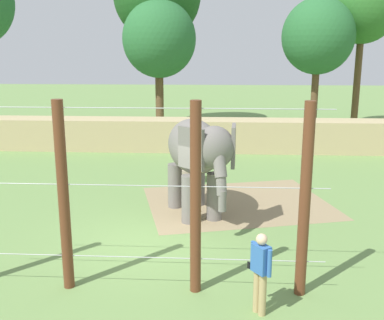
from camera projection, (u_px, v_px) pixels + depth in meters
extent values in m
plane|color=#6B8E4C|center=(149.00, 242.00, 12.39)|extent=(120.00, 120.00, 0.00)
cube|color=#937F5B|center=(238.00, 203.00, 15.64)|extent=(6.98, 6.03, 0.01)
cube|color=tan|center=(183.00, 135.00, 23.84)|extent=(36.00, 1.80, 1.62)
cylinder|color=slate|center=(214.00, 196.00, 13.94)|extent=(0.46, 0.46, 1.46)
cylinder|color=slate|center=(189.00, 199.00, 13.69)|extent=(0.46, 0.46, 1.46)
cylinder|color=slate|center=(198.00, 183.00, 15.32)|extent=(0.46, 0.46, 1.46)
cylinder|color=slate|center=(175.00, 186.00, 15.07)|extent=(0.46, 0.46, 1.46)
ellipsoid|color=slate|center=(194.00, 146.00, 14.17)|extent=(2.37, 3.07, 1.67)
ellipsoid|color=slate|center=(214.00, 148.00, 12.53)|extent=(1.45, 1.39, 1.21)
cube|color=slate|center=(233.00, 145.00, 12.82)|extent=(0.16, 0.94, 1.15)
cube|color=slate|center=(191.00, 148.00, 12.43)|extent=(0.76, 0.72, 1.15)
cylinder|color=slate|center=(220.00, 167.00, 12.22)|extent=(0.50, 0.60, 0.65)
cylinder|color=slate|center=(221.00, 185.00, 12.21)|extent=(0.39, 0.45, 0.61)
cylinder|color=slate|center=(222.00, 201.00, 12.23)|extent=(0.28, 0.28, 0.57)
cylinder|color=slate|center=(179.00, 141.00, 15.59)|extent=(0.22, 0.33, 0.83)
sphere|color=gray|center=(192.00, 169.00, 18.12)|extent=(1.00, 1.00, 1.00)
cylinder|color=brown|center=(63.00, 197.00, 9.59)|extent=(0.23, 0.23, 4.10)
cylinder|color=brown|center=(196.00, 200.00, 9.44)|extent=(0.23, 0.23, 4.10)
cylinder|color=brown|center=(305.00, 202.00, 9.31)|extent=(0.23, 0.23, 4.10)
cylinder|color=#B7B7BC|center=(131.00, 257.00, 9.82)|extent=(8.20, 0.02, 0.02)
cylinder|color=#B7B7BC|center=(129.00, 185.00, 9.45)|extent=(8.20, 0.02, 0.02)
cylinder|color=#B7B7BC|center=(127.00, 108.00, 9.08)|extent=(8.20, 0.02, 0.02)
cylinder|color=tan|center=(262.00, 294.00, 8.88)|extent=(0.15, 0.15, 0.88)
cylinder|color=tan|center=(257.00, 291.00, 9.01)|extent=(0.15, 0.15, 0.88)
cube|color=#3366B2|center=(261.00, 259.00, 8.78)|extent=(0.39, 0.42, 0.56)
sphere|color=beige|center=(262.00, 239.00, 8.69)|extent=(0.22, 0.22, 0.22)
cylinder|color=#3366B2|center=(270.00, 263.00, 8.59)|extent=(0.13, 0.13, 0.54)
cylinder|color=#3366B2|center=(253.00, 254.00, 8.98)|extent=(0.13, 0.13, 0.54)
cube|color=black|center=(249.00, 265.00, 9.00)|extent=(0.05, 0.07, 0.14)
cylinder|color=brown|center=(159.00, 81.00, 30.78)|extent=(0.44, 0.44, 6.21)
cylinder|color=brown|center=(314.00, 100.00, 28.80)|extent=(0.44, 0.44, 4.07)
ellipsoid|color=#286633|center=(318.00, 36.00, 27.90)|extent=(4.40, 4.40, 4.62)
cylinder|color=brown|center=(357.00, 84.00, 29.72)|extent=(0.44, 0.44, 5.92)
ellipsoid|color=#2D6B28|center=(363.00, 5.00, 28.60)|extent=(4.52, 4.52, 4.75)
cylinder|color=brown|center=(160.00, 102.00, 29.07)|extent=(0.44, 0.44, 3.86)
ellipsoid|color=#286633|center=(159.00, 39.00, 28.18)|extent=(4.53, 4.53, 4.75)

